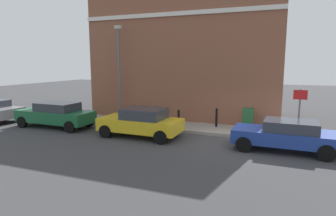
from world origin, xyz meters
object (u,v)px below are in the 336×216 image
at_px(car_green, 56,114).
at_px(bollard_near_cabinet, 216,117).
at_px(utility_cabinet, 248,120).
at_px(car_yellow, 141,122).
at_px(car_blue, 286,135).
at_px(street_sign, 300,106).
at_px(lamppost, 119,69).
at_px(bollard_far_kerb, 179,119).

distance_m(car_green, bollard_near_cabinet, 9.07).
bearing_deg(utility_cabinet, car_yellow, 120.61).
bearing_deg(car_green, car_blue, -179.47).
height_order(car_blue, car_yellow, car_yellow).
xyz_separation_m(car_blue, street_sign, (1.80, -0.57, 0.96)).
height_order(car_blue, utility_cabinet, car_blue).
relative_size(car_blue, bollard_near_cabinet, 4.00).
distance_m(car_yellow, utility_cabinet, 5.60).
bearing_deg(car_blue, car_green, 1.22).
height_order(car_green, lamppost, lamppost).
height_order(car_yellow, bollard_near_cabinet, car_yellow).
bearing_deg(bollard_far_kerb, car_green, 102.87).
height_order(street_sign, lamppost, lamppost).
distance_m(car_green, lamppost, 4.57).
height_order(car_blue, street_sign, street_sign).
xyz_separation_m(car_blue, car_yellow, (-0.10, 6.62, 0.05)).
bearing_deg(bollard_far_kerb, bollard_near_cabinet, -55.32).
distance_m(car_blue, street_sign, 2.12).
bearing_deg(street_sign, bollard_far_kerb, 91.75).
relative_size(car_green, utility_cabinet, 3.92).
bearing_deg(car_green, street_sign, -171.39).
bearing_deg(street_sign, car_yellow, 104.80).
xyz_separation_m(car_yellow, utility_cabinet, (2.85, -4.82, -0.07)).
xyz_separation_m(utility_cabinet, bollard_far_kerb, (-1.13, 3.46, 0.02)).
bearing_deg(street_sign, lamppost, 83.90).
distance_m(car_green, bollard_far_kerb, 7.03).
bearing_deg(car_blue, street_sign, -106.09).
bearing_deg(street_sign, bollard_near_cabinet, 75.44).
relative_size(street_sign, lamppost, 0.40).
relative_size(car_blue, car_yellow, 1.01).
height_order(utility_cabinet, street_sign, street_sign).
relative_size(car_blue, bollard_far_kerb, 4.00).
bearing_deg(bollard_far_kerb, car_yellow, 141.72).
height_order(car_blue, lamppost, lamppost).
bearing_deg(lamppost, car_yellow, -135.08).
bearing_deg(car_green, bollard_near_cabinet, -161.27).
bearing_deg(bollard_near_cabinet, street_sign, -104.56).
bearing_deg(utility_cabinet, car_blue, -146.80).
bearing_deg(bollard_near_cabinet, lamppost, 89.67).
bearing_deg(bollard_far_kerb, street_sign, -88.25).
relative_size(utility_cabinet, bollard_far_kerb, 1.11).
relative_size(bollard_near_cabinet, lamppost, 0.18).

